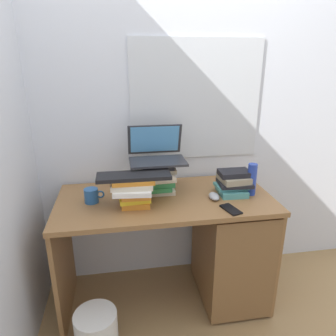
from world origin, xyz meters
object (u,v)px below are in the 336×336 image
object	(u,v)px
book_stack_keyboard_riser	(134,191)
computer_mouse	(214,196)
cell_phone	(231,209)
desk	(216,243)
book_stack_tall	(158,177)
laptop	(156,152)
wastebasket	(97,335)
mug	(92,196)
keyboard	(134,176)
water_bottle	(252,179)
book_stack_side	(233,182)

from	to	relation	value
book_stack_keyboard_riser	computer_mouse	size ratio (longest dim) A/B	2.42
book_stack_keyboard_riser	cell_phone	bearing A→B (deg)	-15.22
book_stack_keyboard_riser	cell_phone	distance (m)	0.57
desk	book_stack_keyboard_riser	distance (m)	0.70
book_stack_keyboard_riser	book_stack_tall	bearing A→B (deg)	44.69
laptop	cell_phone	world-z (taller)	laptop
desk	book_stack_keyboard_riser	world-z (taller)	book_stack_keyboard_riser
wastebasket	computer_mouse	bearing A→B (deg)	22.70
desk	mug	bearing A→B (deg)	177.74
computer_mouse	cell_phone	distance (m)	0.17
desk	keyboard	distance (m)	0.76
keyboard	water_bottle	bearing A→B (deg)	3.96
computer_mouse	water_bottle	size ratio (longest dim) A/B	0.51
laptop	computer_mouse	xyz separation A→B (m)	(0.33, -0.20, -0.24)
mug	water_bottle	size ratio (longest dim) A/B	0.59
mug	book_stack_tall	bearing A→B (deg)	9.40
desk	laptop	xyz separation A→B (m)	(-0.37, 0.15, 0.61)
book_stack_side	laptop	world-z (taller)	laptop
wastebasket	laptop	bearing A→B (deg)	51.05
book_stack_side	wastebasket	size ratio (longest dim) A/B	0.78
desk	book_stack_tall	bearing A→B (deg)	165.28
water_bottle	laptop	bearing A→B (deg)	163.86
book_stack_keyboard_riser	book_stack_side	world-z (taller)	book_stack_keyboard_riser
book_stack_side	laptop	bearing A→B (deg)	164.47
keyboard	wastebasket	world-z (taller)	keyboard
desk	computer_mouse	world-z (taller)	computer_mouse
wastebasket	book_stack_keyboard_riser	bearing A→B (deg)	50.04
book_stack_tall	mug	world-z (taller)	book_stack_tall
laptop	water_bottle	world-z (taller)	laptop
book_stack_keyboard_riser	cell_phone	xyz separation A→B (m)	(0.54, -0.15, -0.09)
laptop	book_stack_keyboard_riser	bearing A→B (deg)	-127.47
desk	book_stack_side	xyz separation A→B (m)	(0.10, 0.02, 0.43)
book_stack_keyboard_riser	wastebasket	xyz separation A→B (m)	(-0.25, -0.30, -0.73)
cell_phone	book_stack_side	bearing A→B (deg)	51.32
book_stack_tall	book_stack_side	world-z (taller)	book_stack_tall
computer_mouse	wastebasket	distance (m)	1.03
book_stack_tall	book_stack_side	size ratio (longest dim) A/B	1.05
computer_mouse	water_bottle	distance (m)	0.27
desk	computer_mouse	distance (m)	0.38
mug	book_stack_side	bearing A→B (deg)	-0.73
laptop	keyboard	xyz separation A→B (m)	(-0.16, -0.21, -0.07)
book_stack_tall	computer_mouse	world-z (taller)	book_stack_tall
desk	water_bottle	distance (m)	0.50
water_bottle	cell_phone	xyz separation A→B (m)	(-0.20, -0.19, -0.10)
desk	book_stack_side	world-z (taller)	book_stack_side
desk	keyboard	xyz separation A→B (m)	(-0.53, -0.06, 0.54)
book_stack_tall	cell_phone	size ratio (longest dim) A/B	1.76
book_stack_tall	book_stack_side	distance (m)	0.48
computer_mouse	book_stack_side	bearing A→B (deg)	25.05
keyboard	cell_phone	world-z (taller)	keyboard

